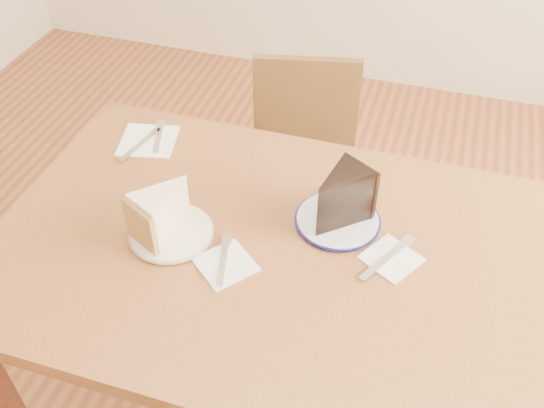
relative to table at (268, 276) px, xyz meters
The scene contains 13 objects.
table is the anchor object (origin of this frame).
chair_far 0.65m from the table, 97.36° to the left, with size 0.47×0.47×0.79m.
plate_cream 0.24m from the table, behind, with size 0.18×0.18×0.01m, color silver.
plate_navy 0.20m from the table, 42.32° to the left, with size 0.18×0.18×0.01m, color white.
carrot_cake 0.27m from the table, behind, with size 0.09×0.13×0.10m, color white, non-canonical shape.
chocolate_cake 0.24m from the table, 39.41° to the left, with size 0.09×0.13×0.12m, color black, non-canonical shape.
napkin_cream 0.14m from the table, 130.59° to the right, with size 0.11×0.11×0.00m, color white.
napkin_navy 0.28m from the table, ahead, with size 0.10×0.10×0.00m, color white.
napkin_spare 0.50m from the table, 147.24° to the left, with size 0.14×0.14×0.00m, color white.
fork_cream 0.15m from the table, 135.64° to the right, with size 0.01×0.14×0.00m, color white.
knife_navy 0.28m from the table, ahead, with size 0.02×0.17×0.00m, color silver.
fork_spare 0.49m from the table, 143.97° to the left, with size 0.01×0.14×0.00m, color white.
knife_spare 0.49m from the table, 150.41° to the left, with size 0.01×0.16×0.00m, color silver.
Camera 1 is at (0.28, -0.85, 1.70)m, focal length 40.00 mm.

